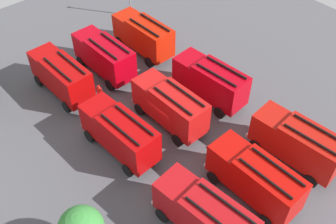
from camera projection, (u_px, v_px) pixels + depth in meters
The scene contains 14 objects.
ground_plane at pixel (168, 123), 34.16m from camera, with size 55.77×55.77×0.00m, color #4C4C51.
fire_truck_0 at pixel (297, 142), 29.84m from camera, with size 7.39×3.27×3.88m.
fire_truck_1 at pixel (210, 80), 34.93m from camera, with size 7.37×3.22×3.88m.
fire_truck_2 at pixel (143, 35), 40.02m from camera, with size 7.28×2.94×3.88m.
fire_truck_3 at pixel (255, 177), 27.52m from camera, with size 7.26×2.91×3.88m.
fire_truck_4 at pixel (170, 105), 32.69m from camera, with size 7.27×2.92×3.88m.
fire_truck_5 at pixel (104, 55), 37.56m from camera, with size 7.26×2.91×3.88m.
fire_truck_6 at pixel (205, 215), 25.44m from camera, with size 7.43×3.41×3.88m.
fire_truck_7 at pixel (120, 132), 30.53m from camera, with size 7.34×3.14×3.88m.
fire_truck_8 at pixel (61, 75), 35.46m from camera, with size 7.29×2.97×3.88m.
firefighter_0 at pixel (99, 93), 35.52m from camera, with size 0.46×0.47×1.76m.
firefighter_1 at pixel (136, 90), 35.80m from camera, with size 0.46×0.32×1.70m.
traffic_cone_0 at pixel (88, 79), 37.83m from camera, with size 0.51×0.51×0.72m, color #F2600C.
traffic_cone_1 at pixel (204, 192), 28.80m from camera, with size 0.47×0.47×0.67m, color #F2600C.
Camera 1 is at (-17.76, 15.35, 24.84)m, focal length 41.98 mm.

